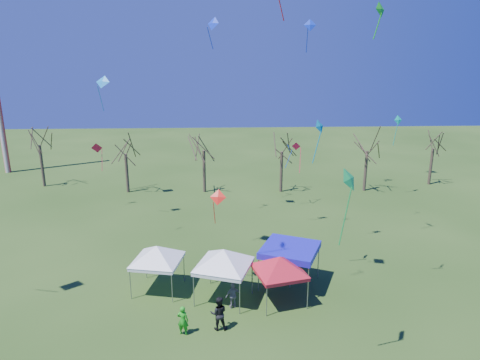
% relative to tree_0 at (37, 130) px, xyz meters
% --- Properties ---
extents(ground, '(140.00, 140.00, 0.00)m').
position_rel_tree_0_xyz_m(ground, '(20.85, -27.38, -6.49)').
color(ground, '#244115').
rests_on(ground, ground).
extents(tree_0, '(3.83, 3.83, 8.44)m').
position_rel_tree_0_xyz_m(tree_0, '(0.00, 0.00, 0.00)').
color(tree_0, '#3D2D21').
rests_on(tree_0, ground).
extents(tree_1, '(3.42, 3.42, 7.54)m').
position_rel_tree_0_xyz_m(tree_1, '(10.08, -2.73, -0.70)').
color(tree_1, '#3D2D21').
rests_on(tree_1, ground).
extents(tree_2, '(3.71, 3.71, 8.18)m').
position_rel_tree_0_xyz_m(tree_2, '(18.48, -3.01, -0.20)').
color(tree_2, '#3D2D21').
rests_on(tree_2, ground).
extents(tree_3, '(3.59, 3.59, 7.91)m').
position_rel_tree_0_xyz_m(tree_3, '(26.88, -3.34, -0.41)').
color(tree_3, '#3D2D21').
rests_on(tree_3, ground).
extents(tree_4, '(3.58, 3.58, 7.89)m').
position_rel_tree_0_xyz_m(tree_4, '(36.20, -3.38, -0.43)').
color(tree_4, '#3D2D21').
rests_on(tree_4, ground).
extents(tree_5, '(3.39, 3.39, 7.46)m').
position_rel_tree_0_xyz_m(tree_5, '(44.57, -1.32, -0.76)').
color(tree_5, '#3D2D21').
rests_on(tree_5, ground).
extents(tent_white_west, '(3.87, 3.87, 3.48)m').
position_rel_tree_0_xyz_m(tent_white_west, '(16.24, -23.71, -3.68)').
color(tent_white_west, gray).
rests_on(tent_white_west, ground).
extents(tent_white_mid, '(4.02, 4.02, 3.74)m').
position_rel_tree_0_xyz_m(tent_white_mid, '(20.36, -24.88, -3.47)').
color(tent_white_mid, gray).
rests_on(tent_white_mid, ground).
extents(tent_red, '(3.73, 3.73, 3.39)m').
position_rel_tree_0_xyz_m(tent_red, '(23.66, -25.39, -3.75)').
color(tent_red, gray).
rests_on(tent_red, ground).
extents(tent_blue, '(4.42, 4.42, 2.63)m').
position_rel_tree_0_xyz_m(tent_blue, '(24.59, -23.40, -4.07)').
color(tent_blue, gray).
rests_on(tent_blue, ground).
extents(person_dark, '(0.93, 0.73, 1.91)m').
position_rel_tree_0_xyz_m(person_dark, '(20.04, -28.00, -5.53)').
color(person_dark, black).
rests_on(person_dark, ground).
extents(person_green, '(0.67, 0.51, 1.66)m').
position_rel_tree_0_xyz_m(person_green, '(18.15, -28.36, -5.66)').
color(person_green, '#1CA61A').
rests_on(person_green, ground).
extents(person_grey, '(1.00, 0.69, 1.57)m').
position_rel_tree_0_xyz_m(person_grey, '(20.87, -25.96, -5.70)').
color(person_grey, slate).
rests_on(person_grey, ground).
extents(kite_11, '(1.25, 1.18, 2.59)m').
position_rel_tree_0_xyz_m(kite_11, '(19.77, -10.88, 10.41)').
color(kite_11, '#1432DA').
rests_on(kite_11, ground).
extents(kite_19, '(0.64, 0.92, 2.46)m').
position_rel_tree_0_xyz_m(kite_19, '(26.79, -8.25, -0.54)').
color(kite_19, blue).
rests_on(kite_19, ground).
extents(kite_18, '(0.82, 0.36, 2.11)m').
position_rel_tree_0_xyz_m(kite_18, '(26.15, -19.05, 9.69)').
color(kite_18, '#1433D4').
rests_on(kite_18, ground).
extents(kite_12, '(1.05, 0.64, 3.14)m').
position_rel_tree_0_xyz_m(kite_12, '(38.35, -5.60, 1.59)').
color(kite_12, '#0DC9A3').
rests_on(kite_12, ground).
extents(kite_22, '(0.99, 0.91, 2.96)m').
position_rel_tree_0_xyz_m(kite_22, '(27.61, -7.88, -0.59)').
color(kite_22, '#EC163F').
rests_on(kite_22, ground).
extents(kite_1, '(1.10, 0.78, 2.28)m').
position_rel_tree_0_xyz_m(kite_1, '(20.05, -23.35, -0.52)').
color(kite_1, red).
rests_on(kite_1, ground).
extents(kite_25, '(0.81, 0.74, 1.86)m').
position_rel_tree_0_xyz_m(kite_25, '(28.40, -25.45, 10.00)').
color(kite_25, green).
rests_on(kite_25, ground).
extents(kite_5, '(1.14, 1.20, 3.45)m').
position_rel_tree_0_xyz_m(kite_5, '(25.59, -31.29, 2.74)').
color(kite_5, green).
rests_on(kite_5, ground).
extents(kite_17, '(0.92, 0.95, 2.77)m').
position_rel_tree_0_xyz_m(kite_17, '(26.39, -22.17, 3.55)').
color(kite_17, '#0B8BA9').
rests_on(kite_17, ground).
extents(kite_2, '(1.65, 1.31, 3.52)m').
position_rel_tree_0_xyz_m(kite_2, '(8.98, -5.33, 5.49)').
color(kite_2, '#1483D9').
rests_on(kite_2, ground).
extents(kite_13, '(1.09, 0.78, 2.72)m').
position_rel_tree_0_xyz_m(kite_13, '(8.57, -7.74, -0.53)').
color(kite_13, '#BF1238').
rests_on(kite_13, ground).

